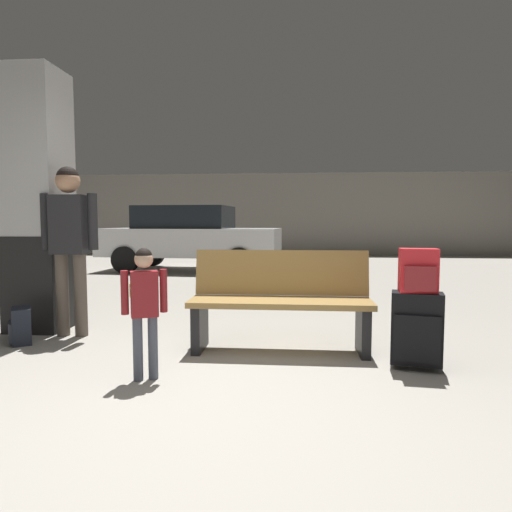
{
  "coord_description": "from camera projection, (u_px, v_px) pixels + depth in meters",
  "views": [
    {
      "loc": [
        0.56,
        -2.55,
        1.15
      ],
      "look_at": [
        0.23,
        1.3,
        0.85
      ],
      "focal_mm": 31.21,
      "sensor_mm": 36.0,
      "label": 1
    }
  ],
  "objects": [
    {
      "name": "backpack_bright",
      "position": [
        418.0,
        271.0,
        3.41
      ],
      "size": [
        0.29,
        0.21,
        0.34
      ],
      "color": "red",
      "rests_on": "suitcase"
    },
    {
      "name": "garage_back_wall",
      "position": [
        277.0,
        214.0,
        15.34
      ],
      "size": [
        18.0,
        0.12,
        2.8
      ],
      "primitive_type": "cube",
      "color": "gray",
      "rests_on": "ground_plane"
    },
    {
      "name": "adult",
      "position": [
        69.0,
        232.0,
        4.41
      ],
      "size": [
        0.58,
        0.23,
        1.69
      ],
      "color": "brown",
      "rests_on": "ground_plane"
    },
    {
      "name": "backpack_dark_floor",
      "position": [
        21.0,
        326.0,
        4.19
      ],
      "size": [
        0.3,
        0.32,
        0.34
      ],
      "color": "#1E232D",
      "rests_on": "ground_plane"
    },
    {
      "name": "parked_car_far",
      "position": [
        190.0,
        236.0,
        10.48
      ],
      "size": [
        4.2,
        2.01,
        1.51
      ],
      "color": "silver",
      "rests_on": "ground_plane"
    },
    {
      "name": "suitcase",
      "position": [
        417.0,
        329.0,
        3.45
      ],
      "size": [
        0.42,
        0.3,
        0.6
      ],
      "color": "black",
      "rests_on": "ground_plane"
    },
    {
      "name": "ground_plane",
      "position": [
        256.0,
        302.0,
        6.65
      ],
      "size": [
        18.0,
        18.0,
        0.1
      ],
      "primitive_type": "cube",
      "color": "gray"
    },
    {
      "name": "structural_pillar",
      "position": [
        38.0,
        203.0,
        4.69
      ],
      "size": [
        0.57,
        0.57,
        2.72
      ],
      "color": "black",
      "rests_on": "ground_plane"
    },
    {
      "name": "child",
      "position": [
        144.0,
        299.0,
        3.2
      ],
      "size": [
        0.3,
        0.18,
        0.96
      ],
      "color": "#4C5160",
      "rests_on": "ground_plane"
    },
    {
      "name": "bench",
      "position": [
        281.0,
        301.0,
        3.98
      ],
      "size": [
        1.6,
        0.53,
        0.89
      ],
      "color": "#9E7A42",
      "rests_on": "ground_plane"
    }
  ]
}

